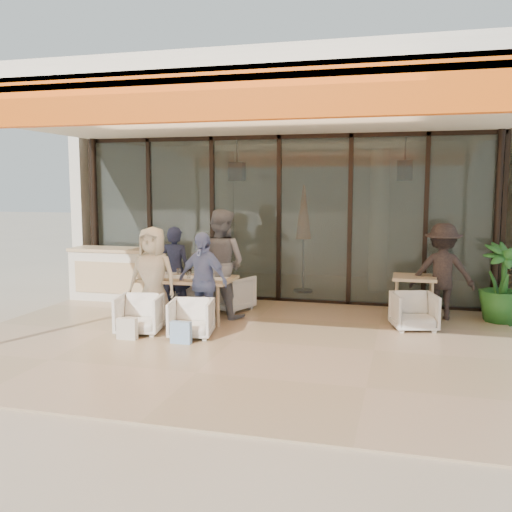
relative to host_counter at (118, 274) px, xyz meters
The scene contains 21 objects.
ground 3.88m from the host_counter, 36.70° to the right, with size 70.00×70.00×0.00m, color #C6B293.
terrace_floor 3.88m from the host_counter, 36.70° to the right, with size 8.00×6.00×0.01m, color tan.
terrace_structure 4.84m from the host_counter, 39.74° to the right, with size 8.00×6.00×3.40m.
glass_storefront 3.33m from the host_counter, 12.89° to the left, with size 8.08×0.10×3.20m.
interior_block 4.64m from the host_counter, 44.37° to the left, with size 9.05×3.62×3.52m.
host_counter is the anchor object (origin of this frame).
dining_table 2.37m from the host_counter, 33.00° to the right, with size 1.50×0.90×0.93m.
chair_far_left 1.62m from the host_counter, 12.39° to the right, with size 0.62×0.58×0.64m, color white.
chair_far_right 2.44m from the host_counter, ahead, with size 0.70×0.66×0.72m, color white.
chair_near_left 2.75m from the host_counter, 55.02° to the right, with size 0.65×0.61×0.67m, color white.
chair_near_right 3.30m from the host_counter, 42.96° to the right, with size 0.62×0.58×0.64m, color white.
diner_navy 1.80m from the host_counter, 28.28° to the right, with size 0.57×0.37×1.55m, color #171E32.
diner_grey 2.59m from the host_counter, 19.32° to the right, with size 0.90×0.70×1.86m, color slate.
diner_cream 2.36m from the host_counter, 48.00° to the right, with size 0.78×0.51×1.61m, color beige.
diner_periwinkle 2.99m from the host_counter, 35.90° to the right, with size 0.90×0.38×1.54m, color #7590C3.
tote_bag_cream 3.10m from the host_counter, 59.29° to the right, with size 0.30×0.10×0.34m, color silver.
tote_bag_blue 3.60m from the host_counter, 47.65° to the right, with size 0.30×0.10×0.34m, color #99BFD8.
side_table 5.61m from the host_counter, ahead, with size 0.70×0.70×0.74m.
side_chair 5.69m from the host_counter, ahead, with size 0.64×0.60×0.66m, color white.
standing_woman 6.06m from the host_counter, ahead, with size 1.05×0.61×1.63m, color black.
potted_palm 6.99m from the host_counter, ahead, with size 0.74×0.74×1.32m, color #1E5919.
Camera 1 is at (2.39, -7.68, 2.24)m, focal length 40.00 mm.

